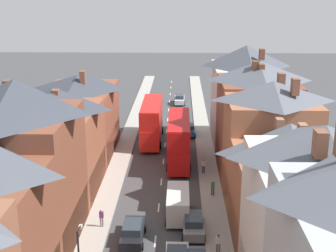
{
  "coord_description": "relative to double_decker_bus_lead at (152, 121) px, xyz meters",
  "views": [
    {
      "loc": [
        1.94,
        -15.45,
        19.75
      ],
      "look_at": [
        0.37,
        42.54,
        2.4
      ],
      "focal_mm": 50.0,
      "sensor_mm": 36.0,
      "label": 1
    }
  ],
  "objects": [
    {
      "name": "terrace_row_left",
      "position": [
        -8.38,
        -28.87,
        3.16
      ],
      "size": [
        8.0,
        57.0,
        13.93
      ],
      "color": "#A36042",
      "rests_on": "ground"
    },
    {
      "name": "pedestrian_mid_left",
      "position": [
        6.73,
        -27.23,
        -1.78
      ],
      "size": [
        0.36,
        0.22,
        1.61
      ],
      "color": "brown",
      "rests_on": "pavement_right"
    },
    {
      "name": "terrace_row_right",
      "position": [
        12.0,
        -25.13,
        3.32
      ],
      "size": [
        8.0,
        61.22,
        14.25
      ],
      "color": "#A36042",
      "rests_on": "ground"
    },
    {
      "name": "pedestrian_far_left",
      "position": [
        6.98,
        -16.81,
        -1.78
      ],
      "size": [
        0.36,
        0.22,
        1.61
      ],
      "color": "#3D4256",
      "rests_on": "pavement_right"
    },
    {
      "name": "delivery_van",
      "position": [
        3.61,
        -21.23,
        -1.48
      ],
      "size": [
        2.2,
        5.2,
        2.41
      ],
      "color": "silver",
      "rests_on": "ground"
    },
    {
      "name": "double_decker_bus_mid_street",
      "position": [
        3.6,
        -7.53,
        0.0
      ],
      "size": [
        2.74,
        10.8,
        5.3
      ],
      "color": "red",
      "rests_on": "ground"
    },
    {
      "name": "double_decker_bus_lead",
      "position": [
        0.0,
        0.0,
        0.0
      ],
      "size": [
        2.74,
        10.8,
        5.3
      ],
      "color": "red",
      "rests_on": "ground"
    },
    {
      "name": "pavement_left",
      "position": [
        -3.29,
        -5.4,
        -2.75
      ],
      "size": [
        2.2,
        104.0,
        0.14
      ],
      "primitive_type": "cube",
      "color": "#A8A399",
      "rests_on": "ground"
    },
    {
      "name": "pavement_right",
      "position": [
        6.91,
        -5.4,
        -2.75
      ],
      "size": [
        2.2,
        104.0,
        0.14
      ],
      "primitive_type": "cube",
      "color": "#A8A399",
      "rests_on": "ground"
    },
    {
      "name": "pedestrian_mid_right",
      "position": [
        -2.85,
        -23.34,
        -1.78
      ],
      "size": [
        0.36,
        0.22,
        1.61
      ],
      "color": "gray",
      "rests_on": "pavement_left"
    },
    {
      "name": "car_mid_white",
      "position": [
        3.61,
        20.78,
        -1.97
      ],
      "size": [
        1.9,
        4.56,
        1.68
      ],
      "color": "silver",
      "rests_on": "ground"
    },
    {
      "name": "pedestrian_far_right",
      "position": [
        6.32,
        -11.17,
        -1.78
      ],
      "size": [
        0.36,
        0.22,
        1.61
      ],
      "color": "#3D4256",
      "rests_on": "pavement_right"
    },
    {
      "name": "car_parked_right_a",
      "position": [
        4.91,
        2.8,
        -2.0
      ],
      "size": [
        1.9,
        3.81,
        1.62
      ],
      "color": "#236093",
      "rests_on": "ground"
    },
    {
      "name": "centre_line_dashes",
      "position": [
        1.81,
        -7.4,
        -2.81
      ],
      "size": [
        0.14,
        97.8,
        0.01
      ],
      "color": "silver",
      "rests_on": "ground"
    },
    {
      "name": "car_far_grey",
      "position": [
        4.91,
        -24.05,
        -1.97
      ],
      "size": [
        1.9,
        4.26,
        1.68
      ],
      "color": "gray",
      "rests_on": "ground"
    },
    {
      "name": "car_parked_left_a",
      "position": [
        0.01,
        -25.36,
        -1.98
      ],
      "size": [
        1.9,
        4.54,
        1.66
      ],
      "color": "black",
      "rests_on": "ground"
    }
  ]
}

